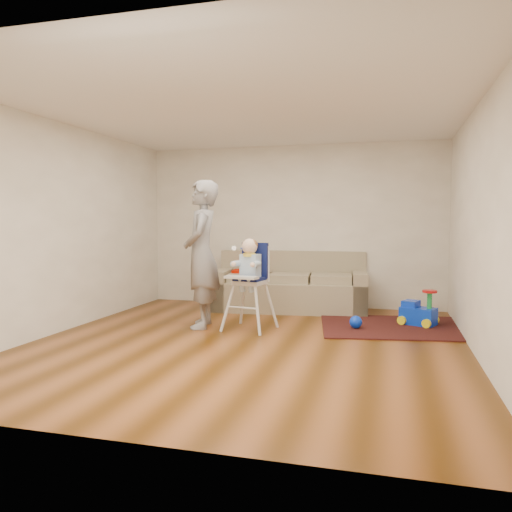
% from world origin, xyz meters
% --- Properties ---
extents(ground, '(5.50, 5.50, 0.00)m').
position_xyz_m(ground, '(0.00, 0.00, 0.00)').
color(ground, '#472505').
rests_on(ground, ground).
extents(room_envelope, '(5.04, 5.52, 2.72)m').
position_xyz_m(room_envelope, '(0.00, 0.53, 1.88)').
color(room_envelope, beige).
rests_on(room_envelope, ground).
extents(sofa, '(2.50, 1.22, 0.93)m').
position_xyz_m(sofa, '(0.06, 2.30, 0.47)').
color(sofa, gray).
rests_on(sofa, ground).
extents(side_table, '(0.49, 0.49, 0.49)m').
position_xyz_m(side_table, '(-0.68, 2.42, 0.25)').
color(side_table, black).
rests_on(side_table, ground).
extents(area_rug, '(2.27, 1.84, 0.02)m').
position_xyz_m(area_rug, '(1.74, 1.36, 0.01)').
color(area_rug, black).
rests_on(area_rug, ground).
extents(ride_on_toy, '(0.54, 0.47, 0.49)m').
position_xyz_m(ride_on_toy, '(2.00, 1.55, 0.26)').
color(ride_on_toy, '#0B37E4').
rests_on(ride_on_toy, area_rug).
extents(toy_ball, '(0.17, 0.17, 0.17)m').
position_xyz_m(toy_ball, '(1.19, 1.07, 0.10)').
color(toy_ball, '#0B37E4').
rests_on(toy_ball, area_rug).
extents(high_chair, '(0.65, 0.65, 1.22)m').
position_xyz_m(high_chair, '(-0.17, 0.71, 0.58)').
color(high_chair, silver).
rests_on(high_chair, ground).
extents(adult, '(0.64, 0.82, 1.98)m').
position_xyz_m(adult, '(-0.84, 0.69, 0.99)').
color(adult, gray).
rests_on(adult, ground).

